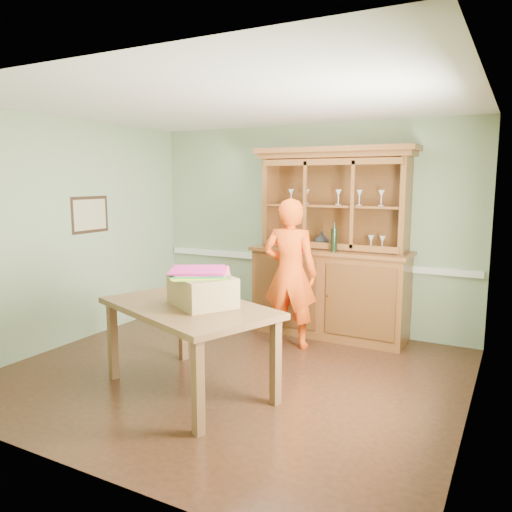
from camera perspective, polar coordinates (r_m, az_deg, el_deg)
The scene contains 14 objects.
floor at distance 5.31m, azimuth -2.79°, elevation -13.21°, with size 4.50×4.50×0.00m, color #492717.
ceiling at distance 4.98m, azimuth -3.03°, elevation 16.99°, with size 4.50×4.50×0.00m, color white.
wall_back at distance 6.75m, azimuth 5.90°, elevation 3.29°, with size 4.50×4.50×0.00m, color #89A179.
wall_left at distance 6.42m, azimuth -20.39°, elevation 2.51°, with size 4.00×4.00×0.00m, color #89A179.
wall_right at distance 4.28m, azimuth 23.88°, elevation -0.54°, with size 4.00×4.00×0.00m, color #89A179.
wall_front at distance 3.44m, azimuth -20.40°, elevation -2.44°, with size 4.50×4.50×0.00m, color #89A179.
chair_rail at distance 6.78m, azimuth 5.76°, elevation -0.52°, with size 4.41×0.05×0.08m, color white.
framed_map at distance 6.59m, azimuth -18.41°, elevation 4.50°, with size 0.03×0.60×0.46m.
window_panel at distance 3.96m, azimuth 23.37°, elevation 1.01°, with size 0.03×0.96×1.36m.
china_hutch at distance 6.42m, azimuth 8.53°, elevation -1.72°, with size 2.02×0.67×2.38m.
dining_table at distance 4.71m, azimuth -7.73°, elevation -6.70°, with size 1.92×1.53×0.84m.
cardboard_box at distance 4.62m, azimuth -6.15°, elevation -3.95°, with size 0.59×0.47×0.27m, color #A18453.
kite_stack at distance 4.61m, azimuth -6.37°, elevation -1.87°, with size 0.67×0.67×0.06m.
person at distance 5.90m, azimuth 3.92°, elevation -2.00°, with size 0.65×0.42×1.77m, color #FF5210.
Camera 1 is at (2.55, -4.22, 1.98)m, focal length 35.00 mm.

